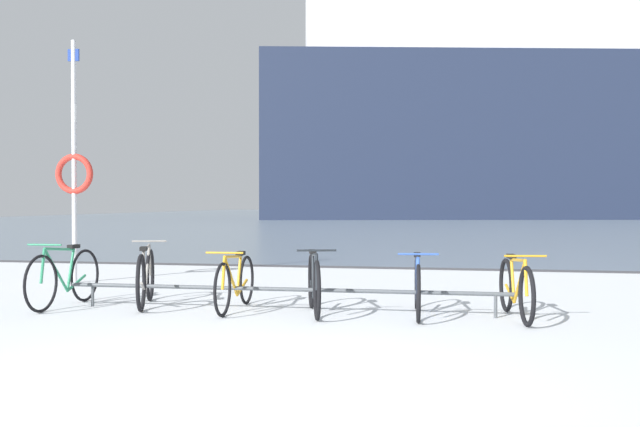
% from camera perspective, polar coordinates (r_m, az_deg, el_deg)
% --- Properties ---
extents(ground, '(80.00, 132.00, 0.08)m').
position_cam_1_polar(ground, '(59.01, 9.73, -0.47)').
color(ground, silver).
extents(bike_rack, '(5.68, 0.11, 0.31)m').
position_cam_1_polar(bike_rack, '(9.15, -2.85, -5.93)').
color(bike_rack, '#4C5156').
rests_on(bike_rack, ground).
extents(bicycle_0, '(0.46, 1.75, 0.84)m').
position_cam_1_polar(bicycle_0, '(10.12, -19.21, -4.69)').
color(bicycle_0, black).
rests_on(bicycle_0, ground).
extents(bicycle_1, '(0.65, 1.66, 0.84)m').
position_cam_1_polar(bicycle_1, '(9.89, -13.34, -4.83)').
color(bicycle_1, black).
rests_on(bicycle_1, ground).
extents(bicycle_2, '(0.46, 1.74, 0.77)m').
position_cam_1_polar(bicycle_2, '(9.32, -6.58, -5.32)').
color(bicycle_2, black).
rests_on(bicycle_2, ground).
extents(bicycle_3, '(0.59, 1.64, 0.81)m').
position_cam_1_polar(bicycle_3, '(8.96, -0.46, -5.46)').
color(bicycle_3, black).
rests_on(bicycle_3, ground).
extents(bicycle_4, '(0.46, 1.73, 0.78)m').
position_cam_1_polar(bicycle_4, '(8.89, 7.55, -5.60)').
color(bicycle_4, black).
rests_on(bicycle_4, ground).
extents(bicycle_5, '(0.46, 1.74, 0.78)m').
position_cam_1_polar(bicycle_5, '(8.88, 14.93, -5.64)').
color(bicycle_5, black).
rests_on(bicycle_5, ground).
extents(rescue_post, '(0.68, 0.10, 4.07)m').
position_cam_1_polar(rescue_post, '(13.03, -18.50, 3.48)').
color(rescue_post, silver).
rests_on(rescue_post, ground).
extents(ferry_ship, '(36.74, 16.23, 29.61)m').
position_cam_1_polar(ferry_ship, '(61.65, 12.24, 8.87)').
color(ferry_ship, '#232D47').
rests_on(ferry_ship, ground).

